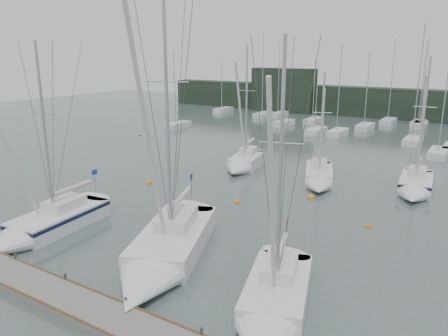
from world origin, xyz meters
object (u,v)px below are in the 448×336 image
(sailboat_near_right, at_px, (272,311))
(buoy_a, at_px, (237,203))
(sailboat_mid_c, at_px, (319,179))
(buoy_b, at_px, (311,198))
(sailboat_near_left, at_px, (38,229))
(buoy_c, at_px, (149,183))
(sailboat_mid_d, at_px, (415,188))
(sailboat_mid_b, at_px, (243,164))
(sailboat_near_center, at_px, (161,259))
(buoy_d, at_px, (368,227))

(sailboat_near_right, distance_m, buoy_a, 15.04)
(sailboat_mid_c, relative_size, buoy_b, 15.15)
(sailboat_near_left, distance_m, sailboat_near_right, 15.94)
(sailboat_near_left, xyz_separation_m, sailboat_near_right, (15.94, -0.24, -0.06))
(buoy_b, distance_m, buoy_c, 13.81)
(sailboat_near_left, relative_size, sailboat_mid_d, 1.10)
(buoy_b, bearing_deg, sailboat_mid_d, 38.49)
(buoy_a, bearing_deg, sailboat_mid_b, 117.18)
(sailboat_near_center, distance_m, sailboat_mid_d, 22.22)
(buoy_a, relative_size, buoy_d, 1.19)
(sailboat_mid_c, bearing_deg, buoy_a, -135.69)
(sailboat_near_right, distance_m, buoy_b, 16.74)
(sailboat_mid_c, xyz_separation_m, buoy_d, (5.96, -7.04, -0.53))
(buoy_c, bearing_deg, sailboat_near_center, -46.19)
(sailboat_near_left, relative_size, sailboat_mid_c, 1.25)
(buoy_d, bearing_deg, sailboat_near_center, -123.79)
(sailboat_mid_b, xyz_separation_m, buoy_a, (4.35, -8.47, -0.56))
(sailboat_near_right, distance_m, sailboat_mid_d, 21.52)
(sailboat_near_center, height_order, buoy_c, sailboat_near_center)
(sailboat_near_right, distance_m, sailboat_mid_c, 20.38)
(buoy_b, relative_size, buoy_c, 1.11)
(sailboat_near_center, bearing_deg, buoy_a, 77.71)
(buoy_b, bearing_deg, sailboat_mid_b, 152.42)
(buoy_a, bearing_deg, sailboat_mid_c, 64.33)
(sailboat_near_right, height_order, buoy_d, sailboat_near_right)
(sailboat_mid_c, relative_size, buoy_a, 19.18)
(buoy_c, relative_size, buoy_d, 1.35)
(buoy_b, xyz_separation_m, buoy_d, (5.27, -3.45, 0.00))
(sailboat_near_center, bearing_deg, sailboat_near_right, -31.20)
(sailboat_mid_d, height_order, buoy_b, sailboat_mid_d)
(buoy_a, bearing_deg, buoy_b, 42.45)
(sailboat_near_right, xyz_separation_m, buoy_c, (-17.83, 12.48, -0.50))
(buoy_a, height_order, buoy_d, buoy_a)
(sailboat_near_center, distance_m, buoy_c, 15.72)
(sailboat_near_right, bearing_deg, sailboat_near_left, 162.01)
(sailboat_mid_d, distance_m, buoy_b, 8.53)
(sailboat_mid_b, bearing_deg, buoy_a, -74.88)
(sailboat_mid_d, bearing_deg, sailboat_near_center, -119.79)
(sailboat_near_right, bearing_deg, buoy_b, 88.51)
(sailboat_near_left, bearing_deg, buoy_b, 48.77)
(buoy_c, bearing_deg, sailboat_mid_d, 24.08)
(sailboat_near_center, distance_m, sailboat_near_right, 7.05)
(sailboat_near_left, xyz_separation_m, sailboat_mid_d, (18.09, 21.17, 0.00))
(sailboat_mid_b, height_order, buoy_a, sailboat_mid_b)
(sailboat_mid_b, relative_size, buoy_b, 18.72)
(sailboat_near_right, distance_m, buoy_d, 12.70)
(sailboat_near_center, relative_size, buoy_b, 24.48)
(buoy_c, bearing_deg, buoy_d, 0.59)
(buoy_a, xyz_separation_m, buoy_d, (9.58, 0.50, 0.00))
(buoy_b, height_order, buoy_c, buoy_b)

